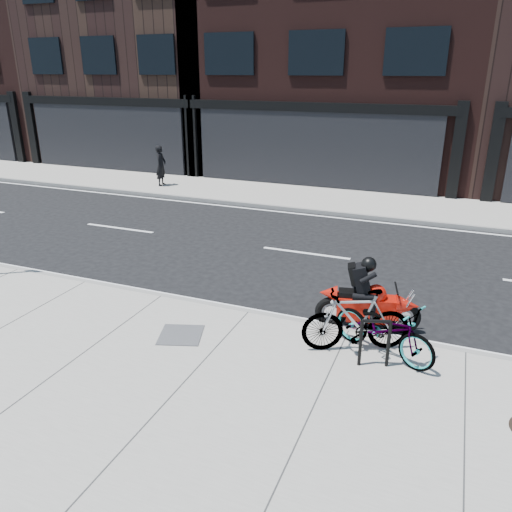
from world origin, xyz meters
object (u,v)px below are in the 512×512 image
at_px(bike_rack, 375,339).
at_px(utility_grate, 181,335).
at_px(motorcycle, 373,301).
at_px(bicycle_rear, 356,320).
at_px(pedestrian, 161,166).
at_px(bicycle_front, 384,329).

relative_size(bike_rack, utility_grate, 1.10).
distance_m(bike_rack, motorcycle, 1.45).
distance_m(bicycle_rear, pedestrian, 14.02).
height_order(motorcycle, utility_grate, motorcycle).
distance_m(pedestrian, utility_grate, 12.68).
relative_size(bicycle_front, bicycle_rear, 1.02).
distance_m(bike_rack, pedestrian, 14.57).
height_order(bike_rack, utility_grate, bike_rack).
bearing_deg(bicycle_front, utility_grate, 124.79).
bearing_deg(motorcycle, bicycle_front, -83.56).
bearing_deg(bicycle_front, motorcycle, 42.17).
bearing_deg(bicycle_rear, bike_rack, 19.63).
height_order(bicycle_front, pedestrian, pedestrian).
relative_size(bicycle_front, utility_grate, 2.49).
xyz_separation_m(bicycle_front, pedestrian, (-10.42, 9.87, 0.32)).
xyz_separation_m(bicycle_rear, motorcycle, (0.11, 1.04, -0.09)).
bearing_deg(pedestrian, bicycle_rear, -143.56).
height_order(bicycle_front, utility_grate, bicycle_front).
bearing_deg(motorcycle, bike_rack, -91.59).
relative_size(bicycle_rear, utility_grate, 2.45).
bearing_deg(pedestrian, motorcycle, -140.07).
bearing_deg(motorcycle, pedestrian, 126.46).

